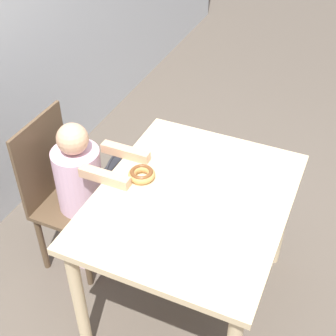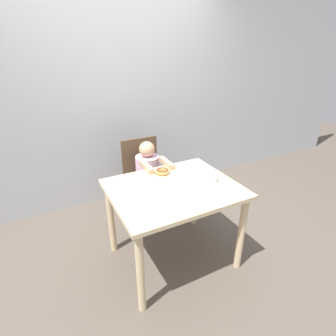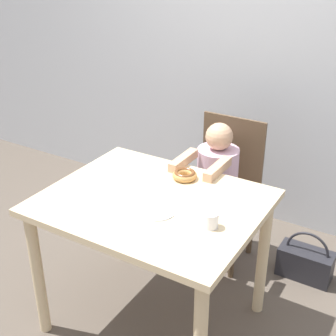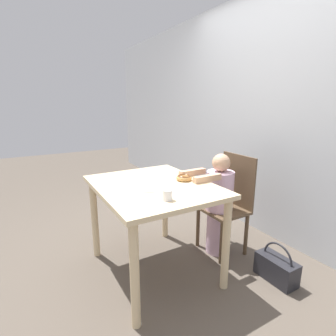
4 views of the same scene
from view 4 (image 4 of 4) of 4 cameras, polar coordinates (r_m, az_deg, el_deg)
The scene contains 10 objects.
ground_plane at distance 2.42m, azimuth -2.98°, elevation -21.15°, with size 12.00×12.00×0.00m, color brown.
wall_back at distance 2.87m, azimuth 22.27°, elevation 10.13°, with size 8.00×0.05×2.50m.
dining_table at distance 2.11m, azimuth -3.21°, elevation -6.51°, with size 1.05×0.85×0.77m.
chair at distance 2.56m, azimuth 12.95°, elevation -7.42°, with size 0.41×0.36×0.93m.
child_figure at distance 2.49m, azimuth 10.93°, elevation -7.84°, with size 0.26×0.49×0.96m.
donut at distance 2.18m, azimuth 3.51°, elevation -2.09°, with size 0.13×0.13×0.04m.
napkin at distance 2.02m, azimuth -1.83°, elevation -4.01°, with size 0.23×0.23×0.00m.
handbag at distance 2.42m, azimuth 22.53°, elevation -19.44°, with size 0.33×0.16×0.32m.
cup at distance 1.74m, azimuth -0.11°, elevation -5.88°, with size 0.07×0.07×0.07m.
plate at distance 1.97m, azimuth -4.33°, elevation -4.46°, with size 0.17×0.17×0.01m.
Camera 4 is at (1.77, -0.88, 1.40)m, focal length 28.00 mm.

